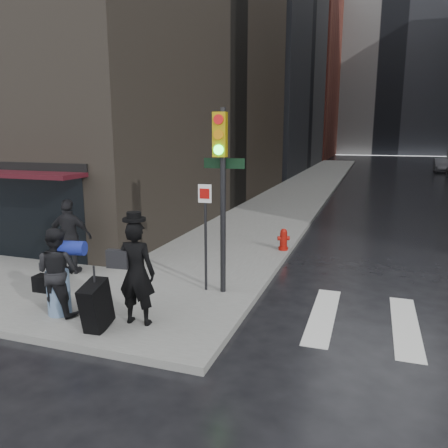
% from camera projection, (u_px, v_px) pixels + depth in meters
% --- Properties ---
extents(ground, '(140.00, 140.00, 0.00)m').
position_uv_depth(ground, '(150.00, 312.00, 9.28)').
color(ground, black).
rests_on(ground, ground).
extents(sidewalk_left, '(4.00, 50.00, 0.15)m').
position_uv_depth(sidewalk_left, '(315.00, 180.00, 34.29)').
color(sidewalk_left, slate).
rests_on(sidewalk_left, ground).
extents(bldg_left_mid, '(22.00, 24.00, 34.00)m').
position_uv_depth(bldg_left_mid, '(208.00, 2.00, 45.11)').
color(bldg_left_mid, gray).
rests_on(bldg_left_mid, ground).
extents(bldg_left_far, '(22.00, 20.00, 26.00)m').
position_uv_depth(bldg_left_far, '(263.00, 72.00, 68.17)').
color(bldg_left_far, brown).
rests_on(bldg_left_far, ground).
extents(bldg_distant, '(40.00, 12.00, 32.00)m').
position_uv_depth(bldg_distant, '(391.00, 61.00, 76.39)').
color(bldg_distant, gray).
rests_on(bldg_distant, ground).
extents(man_overcoat, '(1.14, 1.18, 2.21)m').
position_uv_depth(man_overcoat, '(128.00, 278.00, 8.13)').
color(man_overcoat, black).
rests_on(man_overcoat, ground).
extents(man_jeans, '(1.27, 0.69, 1.78)m').
position_uv_depth(man_jeans, '(57.00, 271.00, 8.63)').
color(man_jeans, black).
rests_on(man_jeans, ground).
extents(man_greycoat, '(1.22, 0.74, 1.93)m').
position_uv_depth(man_greycoat, '(70.00, 237.00, 11.18)').
color(man_greycoat, black).
rests_on(man_greycoat, ground).
extents(traffic_light, '(1.03, 0.48, 4.11)m').
position_uv_depth(traffic_light, '(220.00, 177.00, 9.43)').
color(traffic_light, black).
rests_on(traffic_light, ground).
extents(fire_hydrant, '(0.39, 0.30, 0.68)m').
position_uv_depth(fire_hydrant, '(283.00, 240.00, 13.55)').
color(fire_hydrant, maroon).
rests_on(fire_hydrant, ground).
extents(parked_car_5, '(1.66, 4.22, 1.37)m').
position_uv_depth(parked_car_5, '(442.00, 165.00, 41.76)').
color(parked_car_5, '#3D3D42').
rests_on(parked_car_5, ground).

